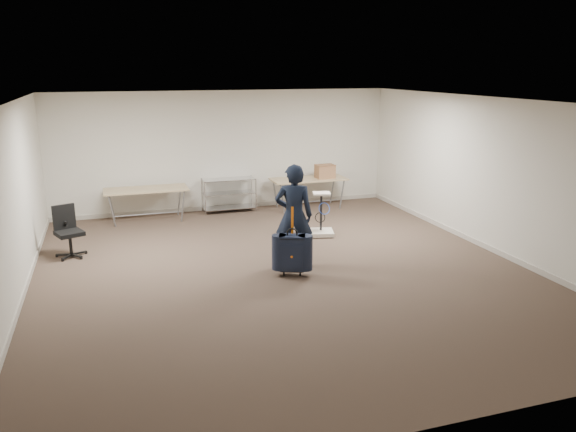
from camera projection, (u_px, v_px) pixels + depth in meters
name	position (u px, v px, depth m)	size (l,w,h in m)	color
ground	(282.00, 271.00, 9.43)	(9.00, 9.00, 0.00)	#403127
room_shell	(261.00, 244.00, 10.69)	(8.00, 9.00, 9.00)	silver
folding_table_left	(146.00, 191.00, 12.32)	(1.80, 0.75, 0.73)	tan
folding_table_right	(309.00, 181.00, 13.45)	(1.80, 0.75, 0.73)	tan
wire_shelf	(229.00, 193.00, 13.18)	(1.22, 0.47, 0.80)	silver
person	(294.00, 216.00, 9.48)	(0.64, 0.42, 1.77)	black
suitcase	(292.00, 253.00, 9.10)	(0.48, 0.38, 1.16)	black
office_chair	(70.00, 241.00, 10.08)	(0.56, 0.57, 0.93)	black
equipment_cart	(321.00, 224.00, 11.36)	(0.59, 0.59, 0.89)	beige
cardboard_box	(325.00, 171.00, 13.46)	(0.43, 0.32, 0.32)	#9E6F49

